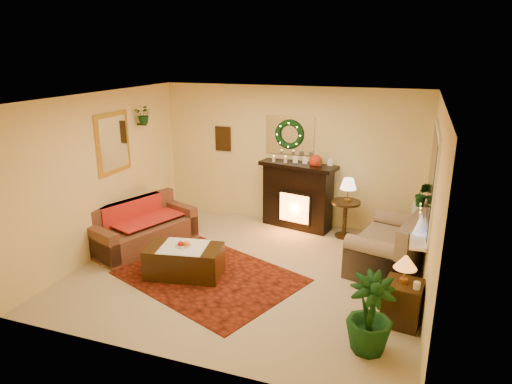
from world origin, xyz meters
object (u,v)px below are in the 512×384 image
(sofa, at_px, (143,223))
(coffee_table, at_px, (184,263))
(fireplace, at_px, (297,199))
(end_table_square, at_px, (402,303))
(side_table_round, at_px, (345,220))
(loveseat, at_px, (390,241))

(sofa, distance_m, coffee_table, 1.38)
(fireplace, height_order, coffee_table, fireplace)
(sofa, distance_m, fireplace, 2.84)
(fireplace, relative_size, end_table_square, 2.34)
(side_table_round, relative_size, coffee_table, 0.61)
(end_table_square, relative_size, coffee_table, 0.50)
(sofa, xyz_separation_m, loveseat, (3.99, 0.63, -0.01))
(loveseat, xyz_separation_m, coffee_table, (-2.83, -1.34, -0.21))
(end_table_square, bearing_deg, sofa, 167.72)
(fireplace, bearing_deg, sofa, -129.62)
(loveseat, relative_size, coffee_table, 1.42)
(loveseat, distance_m, coffee_table, 3.14)
(sofa, bearing_deg, end_table_square, 8.35)
(sofa, xyz_separation_m, coffee_table, (1.16, -0.72, -0.22))
(sofa, height_order, loveseat, loveseat)
(sofa, height_order, coffee_table, sofa)
(loveseat, relative_size, side_table_round, 2.32)
(fireplace, distance_m, loveseat, 2.10)
(fireplace, height_order, end_table_square, fireplace)
(coffee_table, bearing_deg, loveseat, 15.14)
(end_table_square, xyz_separation_m, coffee_table, (-3.09, 0.21, -0.06))
(sofa, bearing_deg, coffee_table, -11.16)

